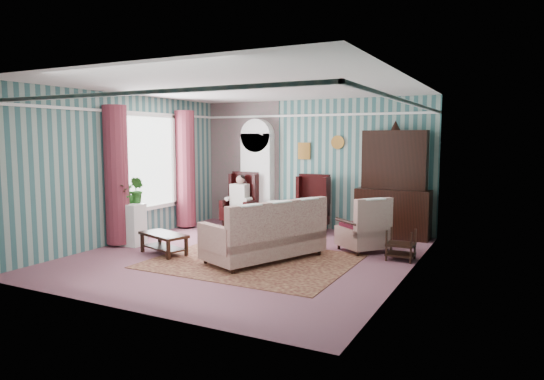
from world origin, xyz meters
The scene contains 17 objects.
floor centered at (0.00, 0.00, 0.00)m, with size 6.00×6.00×0.00m, color #8E525F.
room_shell centered at (-0.62, 0.18, 2.01)m, with size 5.53×6.02×2.91m.
bookcase centered at (-1.35, 2.84, 1.12)m, with size 0.80×0.28×2.24m, color silver.
dresser_hutch centered at (1.90, 2.72, 1.18)m, with size 1.50×0.56×2.36m, color black.
wingback_left centered at (-1.60, 2.45, 0.62)m, with size 0.76×0.80×1.25m, color black.
wingback_right centered at (0.15, 2.45, 0.62)m, with size 0.76×0.80×1.25m, color black.
seated_woman centered at (-1.60, 2.45, 0.59)m, with size 0.44×0.40×1.18m, color white, non-canonical shape.
round_side_table centered at (-0.70, 2.60, 0.30)m, with size 0.50×0.50×0.60m, color black.
nest_table centered at (2.47, 0.90, 0.27)m, with size 0.45×0.38×0.54m, color black.
plant_stand centered at (-2.40, -0.30, 0.40)m, with size 0.55×0.35×0.80m, color silver.
rug centered at (0.30, -0.30, 0.01)m, with size 3.20×2.60×0.01m, color #551C25.
sofa centered at (0.42, -0.11, 0.46)m, with size 2.09×1.02×0.92m, color beige.
floral_armchair centered at (1.71, 1.24, 0.46)m, with size 0.82×0.86×0.92m, color beige.
coffee_table centered at (-1.34, -0.59, 0.19)m, with size 0.95×0.45×0.38m, color black.
potted_plant_a centered at (-2.42, -0.41, 0.99)m, with size 0.35×0.30×0.39m, color #194A17.
potted_plant_b centered at (-2.32, -0.15, 1.05)m, with size 0.28×0.22×0.51m, color #1B581F.
potted_plant_c centered at (-2.45, -0.25, 0.99)m, with size 0.21×0.21×0.37m, color #285A1C.
Camera 1 is at (4.18, -7.18, 2.05)m, focal length 32.00 mm.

